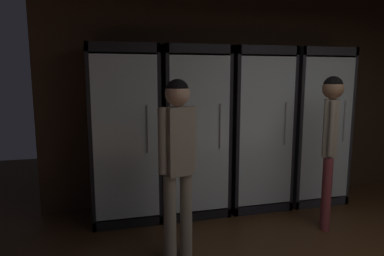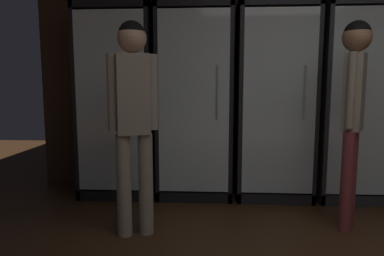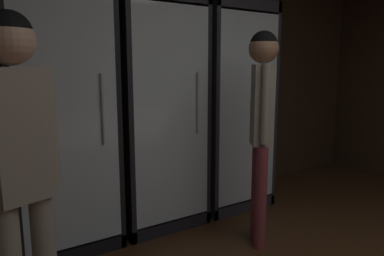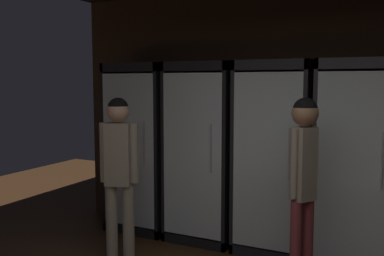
{
  "view_description": "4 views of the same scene",
  "coord_description": "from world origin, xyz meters",
  "px_view_note": "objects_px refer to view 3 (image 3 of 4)",
  "views": [
    {
      "loc": [
        -2.23,
        -1.18,
        1.65
      ],
      "look_at": [
        -1.32,
        2.33,
        1.09
      ],
      "focal_mm": 31.93,
      "sensor_mm": 36.0,
      "label": 1
    },
    {
      "loc": [
        -1.03,
        -0.83,
        1.15
      ],
      "look_at": [
        -1.22,
        2.27,
        0.76
      ],
      "focal_mm": 31.67,
      "sensor_mm": 36.0,
      "label": 2
    },
    {
      "loc": [
        -1.83,
        -0.06,
        1.38
      ],
      "look_at": [
        -0.08,
        2.6,
        0.84
      ],
      "focal_mm": 33.44,
      "sensor_mm": 36.0,
      "label": 3
    },
    {
      "loc": [
        0.78,
        -1.65,
        1.76
      ],
      "look_at": [
        -1.33,
        2.62,
        1.26
      ],
      "focal_mm": 40.54,
      "sensor_mm": 36.0,
      "label": 4
    }
  ],
  "objects_px": {
    "cooler_left": "(58,122)",
    "shopper_far": "(262,110)",
    "cooler_center": "(153,114)",
    "cooler_right": "(225,109)",
    "shopper_near": "(19,155)"
  },
  "relations": [
    {
      "from": "cooler_left",
      "to": "shopper_far",
      "type": "xyz_separation_m",
      "value": [
        1.27,
        -0.86,
        0.09
      ]
    },
    {
      "from": "cooler_right",
      "to": "cooler_center",
      "type": "bearing_deg",
      "value": 179.92
    },
    {
      "from": "cooler_left",
      "to": "cooler_center",
      "type": "distance_m",
      "value": 0.8
    },
    {
      "from": "cooler_center",
      "to": "shopper_near",
      "type": "relative_size",
      "value": 1.22
    },
    {
      "from": "cooler_left",
      "to": "shopper_near",
      "type": "xyz_separation_m",
      "value": [
        -0.41,
        -1.07,
        0.03
      ]
    },
    {
      "from": "cooler_left",
      "to": "cooler_right",
      "type": "bearing_deg",
      "value": -0.08
    },
    {
      "from": "cooler_left",
      "to": "shopper_far",
      "type": "height_order",
      "value": "cooler_left"
    },
    {
      "from": "cooler_center",
      "to": "shopper_far",
      "type": "distance_m",
      "value": 0.98
    },
    {
      "from": "shopper_far",
      "to": "cooler_right",
      "type": "bearing_deg",
      "value": 68.38
    },
    {
      "from": "shopper_near",
      "to": "shopper_far",
      "type": "height_order",
      "value": "shopper_far"
    },
    {
      "from": "cooler_left",
      "to": "cooler_right",
      "type": "xyz_separation_m",
      "value": [
        1.61,
        -0.0,
        0.0
      ]
    },
    {
      "from": "cooler_center",
      "to": "cooler_left",
      "type": "bearing_deg",
      "value": 179.92
    },
    {
      "from": "cooler_left",
      "to": "cooler_right",
      "type": "distance_m",
      "value": 1.61
    },
    {
      "from": "shopper_near",
      "to": "shopper_far",
      "type": "xyz_separation_m",
      "value": [
        1.68,
        0.21,
        0.07
      ]
    },
    {
      "from": "cooler_center",
      "to": "shopper_far",
      "type": "height_order",
      "value": "cooler_center"
    }
  ]
}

